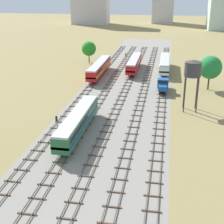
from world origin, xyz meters
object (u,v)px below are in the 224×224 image
Objects in this scene: diesel_railcar_left_nearest at (78,121)px; shunter_loco_centre_right_near at (163,84)px; diesel_railcar_centre_left_midfar at (134,63)px; water_tower at (193,69)px; signal_post_near at (126,60)px; signal_post_nearest at (57,126)px; diesel_railcar_centre_right_far at (165,63)px; passenger_coach_far_left_mid at (99,67)px.

diesel_railcar_left_nearest is 31.87m from shunter_loco_centre_right_near.
water_tower is (15.59, -32.73, 6.50)m from diesel_railcar_centre_left_midfar.
signal_post_nearest is at bearing -95.39° from signal_post_near.
diesel_railcar_centre_left_midfar is 9.64m from diesel_railcar_centre_right_far.
signal_post_near is (7.17, 5.77, 1.16)m from passenger_coach_far_left_mid.
water_tower is 2.17× the size of signal_post_nearest.
shunter_loco_centre_right_near is at bearing 115.65° from water_tower.
diesel_railcar_left_nearest is 46.66m from signal_post_near.
passenger_coach_far_left_mid is at bearing 93.05° from signal_post_nearest.
signal_post_nearest is 0.85× the size of signal_post_near.
shunter_loco_centre_right_near is at bearing -32.88° from passenger_coach_far_left_mid.
signal_post_nearest is at bearing -97.75° from diesel_railcar_centre_left_midfar.
shunter_loco_centre_right_near is 1.41× the size of signal_post_near.
signal_post_nearest is at bearing -138.78° from water_tower.
passenger_coach_far_left_mid is 9.27m from signal_post_near.
diesel_railcar_left_nearest is 1.00× the size of diesel_railcar_centre_right_far.
diesel_railcar_left_nearest is 26.64m from water_tower.
diesel_railcar_centre_right_far is at bearing 7.65° from diesel_railcar_centre_left_midfar.
water_tower reaches higher than shunter_loco_centre_right_near.
signal_post_near is (-2.39, -2.04, 1.17)m from diesel_railcar_centre_left_midfar.
diesel_railcar_centre_right_far is at bearing 25.44° from passenger_coach_far_left_mid.
passenger_coach_far_left_mid is at bearing 96.68° from diesel_railcar_left_nearest.
diesel_railcar_left_nearest is at bearing -106.02° from diesel_railcar_centre_right_far.
shunter_loco_centre_right_near is 0.77× the size of water_tower.
shunter_loco_centre_right_near is 36.58m from signal_post_nearest.
passenger_coach_far_left_mid is at bearing -140.75° from diesel_railcar_centre_left_midfar.
signal_post_near reaches higher than passenger_coach_far_left_mid.
diesel_railcar_centre_left_midfar is 4.03× the size of signal_post_nearest.
shunter_loco_centre_right_near is (14.33, 28.46, -0.59)m from diesel_railcar_left_nearest.
diesel_railcar_centre_right_far is 35.15m from water_tower.
water_tower is (20.37, 15.89, 6.50)m from diesel_railcar_left_nearest.
water_tower reaches higher than diesel_railcar_centre_left_midfar.
signal_post_nearest reaches higher than diesel_railcar_centre_left_midfar.
water_tower is at bearing -64.35° from shunter_loco_centre_right_near.
passenger_coach_far_left_mid is (-4.78, 40.81, 0.02)m from diesel_railcar_left_nearest.
diesel_railcar_centre_left_midfar is at bearing -172.35° from diesel_railcar_centre_right_far.
signal_post_nearest is (-22.76, -19.94, -5.85)m from water_tower.
signal_post_nearest is (-16.72, -32.51, 1.23)m from shunter_loco_centre_right_near.
diesel_railcar_centre_right_far is at bearing 73.98° from diesel_railcar_left_nearest.
diesel_railcar_left_nearest and diesel_railcar_centre_left_midfar have the same top height.
water_tower is at bearing 37.96° from diesel_railcar_left_nearest.
signal_post_near reaches higher than diesel_railcar_centre_right_far.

